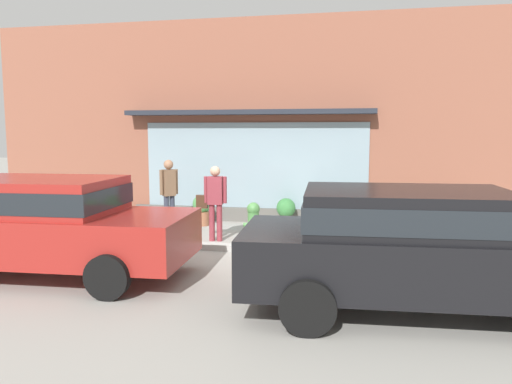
{
  "coord_description": "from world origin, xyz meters",
  "views": [
    {
      "loc": [
        2.77,
        -9.45,
        2.3
      ],
      "look_at": [
        0.57,
        1.2,
        0.99
      ],
      "focal_mm": 35.15,
      "sensor_mm": 36.0,
      "label": 1
    }
  ],
  "objects_px": {
    "fire_hydrant": "(253,223)",
    "potted_plant_window_left": "(286,210)",
    "parked_car_black": "(418,243)",
    "parked_car_red": "(46,221)",
    "potted_plant_near_hydrant": "(202,209)",
    "potted_plant_doorstep": "(102,204)",
    "potted_plant_window_center": "(395,217)",
    "potted_plant_by_entrance": "(340,213)",
    "potted_plant_corner_tall": "(438,213)",
    "pedestrian_with_handbag": "(214,198)",
    "pedestrian_passerby": "(169,190)"
  },
  "relations": [
    {
      "from": "parked_car_black",
      "to": "potted_plant_near_hydrant",
      "type": "distance_m",
      "value": 6.89
    },
    {
      "from": "pedestrian_with_handbag",
      "to": "pedestrian_passerby",
      "type": "distance_m",
      "value": 1.65
    },
    {
      "from": "parked_car_red",
      "to": "potted_plant_window_center",
      "type": "bearing_deg",
      "value": 37.24
    },
    {
      "from": "potted_plant_doorstep",
      "to": "pedestrian_with_handbag",
      "type": "bearing_deg",
      "value": -27.62
    },
    {
      "from": "fire_hydrant",
      "to": "potted_plant_window_left",
      "type": "distance_m",
      "value": 2.14
    },
    {
      "from": "pedestrian_passerby",
      "to": "parked_car_black",
      "type": "xyz_separation_m",
      "value": [
        5.08,
        -4.46,
        -0.06
      ]
    },
    {
      "from": "parked_car_red",
      "to": "parked_car_black",
      "type": "xyz_separation_m",
      "value": [
        5.59,
        -0.51,
        0.01
      ]
    },
    {
      "from": "fire_hydrant",
      "to": "parked_car_red",
      "type": "bearing_deg",
      "value": -132.43
    },
    {
      "from": "pedestrian_with_handbag",
      "to": "pedestrian_passerby",
      "type": "xyz_separation_m",
      "value": [
        -1.37,
        0.92,
        0.04
      ]
    },
    {
      "from": "potted_plant_near_hydrant",
      "to": "potted_plant_doorstep",
      "type": "bearing_deg",
      "value": 174.77
    },
    {
      "from": "parked_car_red",
      "to": "potted_plant_corner_tall",
      "type": "bearing_deg",
      "value": 32.75
    },
    {
      "from": "potted_plant_doorstep",
      "to": "parked_car_black",
      "type": "bearing_deg",
      "value": -36.55
    },
    {
      "from": "fire_hydrant",
      "to": "potted_plant_window_left",
      "type": "xyz_separation_m",
      "value": [
        0.38,
        2.11,
        -0.05
      ]
    },
    {
      "from": "parked_car_red",
      "to": "parked_car_black",
      "type": "bearing_deg",
      "value": -8.1
    },
    {
      "from": "potted_plant_window_center",
      "to": "potted_plant_window_left",
      "type": "bearing_deg",
      "value": 173.1
    },
    {
      "from": "parked_car_red",
      "to": "pedestrian_with_handbag",
      "type": "bearing_deg",
      "value": 55.34
    },
    {
      "from": "potted_plant_corner_tall",
      "to": "pedestrian_passerby",
      "type": "bearing_deg",
      "value": -172.63
    },
    {
      "from": "potted_plant_window_left",
      "to": "potted_plant_window_center",
      "type": "relative_size",
      "value": 0.98
    },
    {
      "from": "potted_plant_window_center",
      "to": "potted_plant_corner_tall",
      "type": "xyz_separation_m",
      "value": [
        0.94,
        -0.04,
        0.14
      ]
    },
    {
      "from": "pedestrian_with_handbag",
      "to": "potted_plant_doorstep",
      "type": "xyz_separation_m",
      "value": [
        -3.62,
        1.89,
        -0.51
      ]
    },
    {
      "from": "potted_plant_doorstep",
      "to": "potted_plant_window_left",
      "type": "relative_size",
      "value": 1.27
    },
    {
      "from": "parked_car_black",
      "to": "potted_plant_near_hydrant",
      "type": "relative_size",
      "value": 6.2
    },
    {
      "from": "parked_car_black",
      "to": "parked_car_red",
      "type": "bearing_deg",
      "value": 171.13
    },
    {
      "from": "potted_plant_by_entrance",
      "to": "pedestrian_passerby",
      "type": "bearing_deg",
      "value": -167.73
    },
    {
      "from": "potted_plant_window_center",
      "to": "potted_plant_corner_tall",
      "type": "height_order",
      "value": "potted_plant_corner_tall"
    },
    {
      "from": "potted_plant_by_entrance",
      "to": "potted_plant_corner_tall",
      "type": "relative_size",
      "value": 0.71
    },
    {
      "from": "fire_hydrant",
      "to": "potted_plant_doorstep",
      "type": "xyz_separation_m",
      "value": [
        -4.47,
        1.94,
        -0.03
      ]
    },
    {
      "from": "pedestrian_passerby",
      "to": "potted_plant_window_left",
      "type": "relative_size",
      "value": 2.45
    },
    {
      "from": "pedestrian_with_handbag",
      "to": "potted_plant_corner_tall",
      "type": "distance_m",
      "value": 5.05
    },
    {
      "from": "pedestrian_with_handbag",
      "to": "parked_car_red",
      "type": "bearing_deg",
      "value": 53.9
    },
    {
      "from": "parked_car_black",
      "to": "potted_plant_near_hydrant",
      "type": "height_order",
      "value": "parked_car_black"
    },
    {
      "from": "pedestrian_passerby",
      "to": "potted_plant_corner_tall",
      "type": "height_order",
      "value": "pedestrian_passerby"
    },
    {
      "from": "potted_plant_window_left",
      "to": "potted_plant_window_center",
      "type": "xyz_separation_m",
      "value": [
        2.57,
        -0.31,
        -0.04
      ]
    },
    {
      "from": "pedestrian_passerby",
      "to": "potted_plant_doorstep",
      "type": "height_order",
      "value": "pedestrian_passerby"
    },
    {
      "from": "pedestrian_with_handbag",
      "to": "parked_car_red",
      "type": "height_order",
      "value": "pedestrian_with_handbag"
    },
    {
      "from": "pedestrian_passerby",
      "to": "parked_car_red",
      "type": "bearing_deg",
      "value": -141.67
    },
    {
      "from": "parked_car_red",
      "to": "potted_plant_doorstep",
      "type": "relative_size",
      "value": 5.25
    },
    {
      "from": "fire_hydrant",
      "to": "parked_car_red",
      "type": "height_order",
      "value": "parked_car_red"
    },
    {
      "from": "potted_plant_doorstep",
      "to": "potted_plant_window_center",
      "type": "relative_size",
      "value": 1.25
    },
    {
      "from": "potted_plant_window_center",
      "to": "potted_plant_corner_tall",
      "type": "bearing_deg",
      "value": -2.52
    },
    {
      "from": "fire_hydrant",
      "to": "parked_car_red",
      "type": "relative_size",
      "value": 0.19
    },
    {
      "from": "potted_plant_window_left",
      "to": "potted_plant_corner_tall",
      "type": "relative_size",
      "value": 0.66
    },
    {
      "from": "fire_hydrant",
      "to": "potted_plant_near_hydrant",
      "type": "height_order",
      "value": "fire_hydrant"
    },
    {
      "from": "potted_plant_doorstep",
      "to": "potted_plant_by_entrance",
      "type": "bearing_deg",
      "value": -1.16
    },
    {
      "from": "potted_plant_window_left",
      "to": "potted_plant_corner_tall",
      "type": "xyz_separation_m",
      "value": [
        3.51,
        -0.35,
        0.11
      ]
    },
    {
      "from": "pedestrian_with_handbag",
      "to": "parked_car_black",
      "type": "height_order",
      "value": "pedestrian_with_handbag"
    },
    {
      "from": "fire_hydrant",
      "to": "pedestrian_passerby",
      "type": "relative_size",
      "value": 0.52
    },
    {
      "from": "pedestrian_passerby",
      "to": "potted_plant_doorstep",
      "type": "distance_m",
      "value": 2.52
    },
    {
      "from": "parked_car_red",
      "to": "potted_plant_corner_tall",
      "type": "xyz_separation_m",
      "value": [
        6.61,
        4.74,
        -0.4
      ]
    },
    {
      "from": "fire_hydrant",
      "to": "parked_car_black",
      "type": "relative_size",
      "value": 0.18
    }
  ]
}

